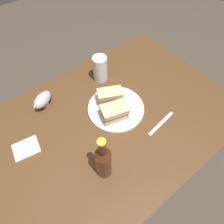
{
  "coord_description": "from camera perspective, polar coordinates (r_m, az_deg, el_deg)",
  "views": [
    {
      "loc": [
        0.29,
        0.4,
        1.54
      ],
      "look_at": [
        -0.04,
        -0.02,
        0.76
      ],
      "focal_mm": 31.55,
      "sensor_mm": 36.0,
      "label": 1
    }
  ],
  "objects": [
    {
      "name": "sandwich_half_right",
      "position": [
        0.92,
        0.67,
        -0.08
      ],
      "size": [
        0.14,
        0.11,
        0.07
      ],
      "color": "beige",
      "rests_on": "plate"
    },
    {
      "name": "cider_bottle",
      "position": [
        0.75,
        -2.51,
        -14.2
      ],
      "size": [
        0.06,
        0.06,
        0.28
      ],
      "color": "#47230F",
      "rests_on": "dining_table"
    },
    {
      "name": "potato_wedge_stray",
      "position": [
        0.98,
        -2.21,
        1.98
      ],
      "size": [
        0.04,
        0.05,
        0.02
      ],
      "primitive_type": "cube",
      "rotation": [
        0.0,
        0.0,
        1.0
      ],
      "color": "#B77F33",
      "rests_on": "plate"
    },
    {
      "name": "dining_table",
      "position": [
        1.28,
        -0.9,
        -11.51
      ],
      "size": [
        1.26,
        0.83,
        0.73
      ],
      "primitive_type": "cube",
      "color": "brown",
      "rests_on": "ground"
    },
    {
      "name": "potato_wedge_back",
      "position": [
        0.98,
        -2.41,
        1.79
      ],
      "size": [
        0.05,
        0.03,
        0.02
      ],
      "primitive_type": "cube",
      "rotation": [
        0.0,
        0.0,
        6.09
      ],
      "color": "gold",
      "rests_on": "plate"
    },
    {
      "name": "potato_wedge_left_edge",
      "position": [
        0.96,
        -1.94,
        0.35
      ],
      "size": [
        0.04,
        0.02,
        0.02
      ],
      "primitive_type": "cube",
      "rotation": [
        0.0,
        0.0,
        3.2
      ],
      "color": "#AD702D",
      "rests_on": "plate"
    },
    {
      "name": "potato_wedge_right_edge",
      "position": [
        0.98,
        -2.39,
        2.49
      ],
      "size": [
        0.06,
        0.04,
        0.02
      ],
      "primitive_type": "cube",
      "rotation": [
        0.0,
        0.0,
        2.74
      ],
      "color": "#AD702D",
      "rests_on": "plate"
    },
    {
      "name": "potato_wedge_middle",
      "position": [
        0.98,
        -1.79,
        2.08
      ],
      "size": [
        0.05,
        0.04,
        0.02
      ],
      "primitive_type": "cube",
      "rotation": [
        0.0,
        0.0,
        2.85
      ],
      "color": "#B77F33",
      "rests_on": "plate"
    },
    {
      "name": "napkin",
      "position": [
        0.96,
        -23.59,
        -9.62
      ],
      "size": [
        0.12,
        0.11,
        0.01
      ],
      "primitive_type": "cube",
      "rotation": [
        0.0,
        0.0,
        -0.17
      ],
      "color": "silver",
      "rests_on": "dining_table"
    },
    {
      "name": "sandwich_half_left",
      "position": [
        0.98,
        -0.61,
        4.63
      ],
      "size": [
        0.14,
        0.11,
        0.07
      ],
      "color": "beige",
      "rests_on": "plate"
    },
    {
      "name": "pint_glass",
      "position": [
        1.09,
        -3.43,
        12.04
      ],
      "size": [
        0.08,
        0.08,
        0.15
      ],
      "color": "white",
      "rests_on": "dining_table"
    },
    {
      "name": "fork",
      "position": [
        0.97,
        14.0,
        -3.27
      ],
      "size": [
        0.18,
        0.04,
        0.01
      ],
      "primitive_type": "cube",
      "rotation": [
        0.0,
        0.0,
        0.12
      ],
      "color": "silver",
      "rests_on": "dining_table"
    },
    {
      "name": "plate",
      "position": [
        0.99,
        1.14,
        1.07
      ],
      "size": [
        0.28,
        0.28,
        0.01
      ],
      "primitive_type": "cylinder",
      "color": "white",
      "rests_on": "dining_table"
    },
    {
      "name": "potato_wedge_front",
      "position": [
        0.97,
        -1.23,
        1.15
      ],
      "size": [
        0.05,
        0.05,
        0.02
      ],
      "primitive_type": "cube",
      "rotation": [
        0.0,
        0.0,
        3.77
      ],
      "color": "#AD702D",
      "rests_on": "plate"
    },
    {
      "name": "gravy_boat",
      "position": [
        1.03,
        -19.57,
        3.33
      ],
      "size": [
        0.13,
        0.11,
        0.07
      ],
      "color": "#B7B7BC",
      "rests_on": "dining_table"
    },
    {
      "name": "ground_plane",
      "position": [
        1.62,
        -0.73,
        -16.55
      ],
      "size": [
        6.0,
        6.0,
        0.0
      ],
      "primitive_type": "plane",
      "color": "#4C4238"
    }
  ]
}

